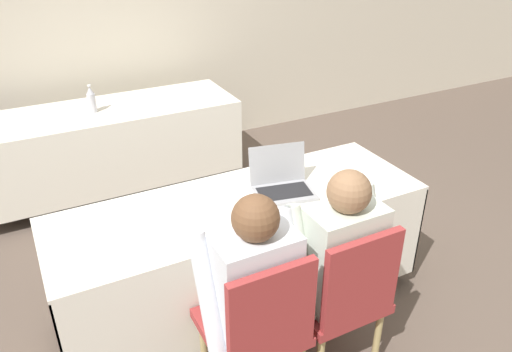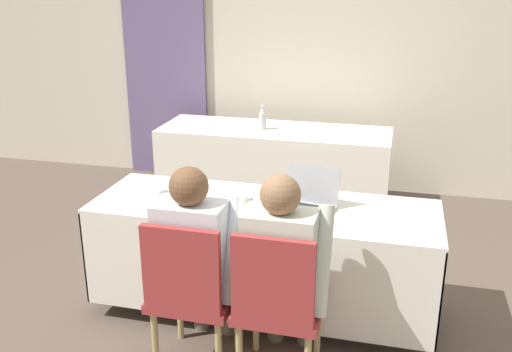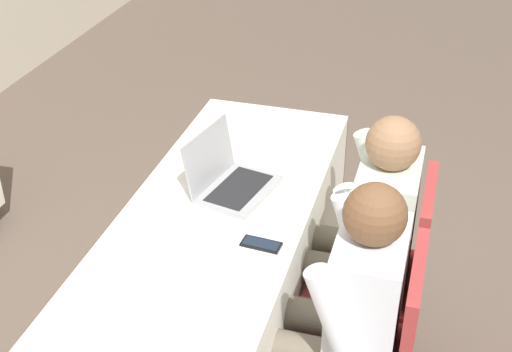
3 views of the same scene
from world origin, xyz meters
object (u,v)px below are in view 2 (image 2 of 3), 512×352
(water_bottle, at_px, (263,118))
(person_white_shirt, at_px, (282,263))
(cell_phone, at_px, (244,218))
(chair_near_left, at_px, (191,289))
(person_checkered_shirt, at_px, (197,253))
(chair_near_right, at_px, (278,301))
(laptop, at_px, (307,202))

(water_bottle, relative_size, person_white_shirt, 0.19)
(cell_phone, relative_size, chair_near_left, 0.17)
(cell_phone, distance_m, water_bottle, 2.04)
(chair_near_left, height_order, person_white_shirt, person_white_shirt)
(chair_near_left, xyz_separation_m, person_white_shirt, (0.46, 0.10, 0.16))
(chair_near_left, bearing_deg, person_checkered_shirt, -90.00)
(water_bottle, xyz_separation_m, chair_near_right, (0.67, -2.44, -0.34))
(water_bottle, bearing_deg, person_checkered_shirt, -84.99)
(laptop, xyz_separation_m, person_white_shirt, (-0.03, -0.55, -0.13))
(laptop, relative_size, chair_near_left, 0.42)
(chair_near_left, height_order, person_checkered_shirt, person_checkered_shirt)
(chair_near_left, relative_size, person_checkered_shirt, 0.78)
(laptop, distance_m, person_white_shirt, 0.56)
(person_checkered_shirt, bearing_deg, chair_near_right, 167.45)
(laptop, xyz_separation_m, chair_near_left, (-0.49, -0.65, -0.29))
(chair_near_right, bearing_deg, person_checkered_shirt, -12.55)
(cell_phone, bearing_deg, person_checkered_shirt, -112.88)
(cell_phone, xyz_separation_m, person_white_shirt, (0.29, -0.33, -0.08))
(water_bottle, bearing_deg, cell_phone, -79.42)
(chair_near_right, xyz_separation_m, person_checkered_shirt, (-0.46, 0.10, 0.16))
(cell_phone, distance_m, person_checkered_shirt, 0.38)
(laptop, distance_m, person_checkered_shirt, 0.75)
(person_white_shirt, bearing_deg, water_bottle, -74.04)
(chair_near_left, bearing_deg, chair_near_right, -180.00)
(laptop, relative_size, person_checkered_shirt, 0.33)
(water_bottle, bearing_deg, person_white_shirt, -74.04)
(person_checkered_shirt, bearing_deg, cell_phone, -117.36)
(chair_near_left, bearing_deg, cell_phone, -111.50)
(chair_near_right, height_order, person_checkered_shirt, person_checkered_shirt)
(person_checkered_shirt, distance_m, person_white_shirt, 0.46)
(laptop, relative_size, cell_phone, 2.56)
(chair_near_left, distance_m, person_white_shirt, 0.50)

